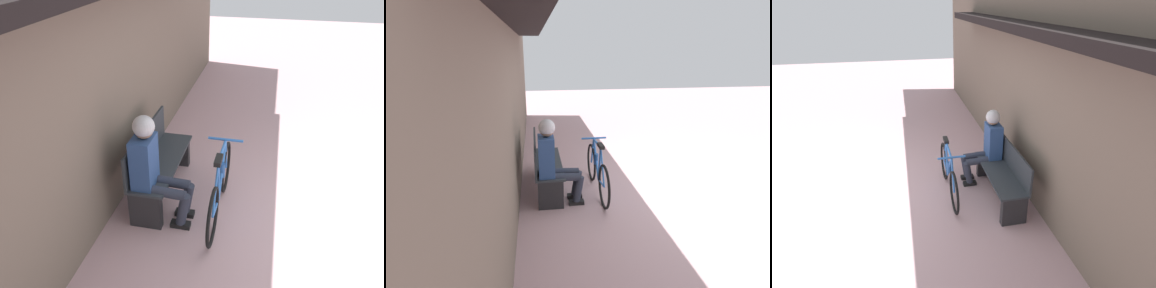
% 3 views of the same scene
% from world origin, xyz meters
% --- Properties ---
extents(ground_plane, '(24.00, 24.00, 0.00)m').
position_xyz_m(ground_plane, '(0.00, 0.00, 0.00)').
color(ground_plane, '#C69EA3').
extents(storefront_wall, '(12.00, 0.56, 3.20)m').
position_xyz_m(storefront_wall, '(0.00, 2.67, 1.66)').
color(storefront_wall, '#756656').
rests_on(storefront_wall, ground_plane).
extents(park_bench_near, '(1.42, 0.42, 0.85)m').
position_xyz_m(park_bench_near, '(0.40, 2.24, 0.39)').
color(park_bench_near, '#2D3338').
rests_on(park_bench_near, ground_plane).
extents(bicycle, '(1.59, 0.40, 0.86)m').
position_xyz_m(bicycle, '(0.14, 1.44, 0.36)').
color(bicycle, black).
rests_on(bicycle, ground_plane).
extents(person_seated, '(0.34, 0.64, 1.26)m').
position_xyz_m(person_seated, '(-0.10, 2.13, 0.72)').
color(person_seated, '#2D3342').
rests_on(person_seated, ground_plane).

